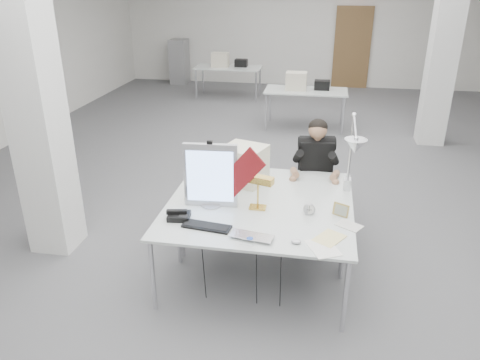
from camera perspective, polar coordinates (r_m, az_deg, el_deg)
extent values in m
cube|color=#535356|center=(6.79, 4.76, -0.94)|extent=(10.00, 14.00, 0.02)
cube|color=silver|center=(13.23, 8.27, 18.19)|extent=(10.00, 0.02, 3.20)
cube|color=white|center=(5.18, -23.64, 8.20)|extent=(0.45, 0.45, 3.20)
cube|color=white|center=(8.96, 23.51, 14.03)|extent=(0.45, 0.45, 3.20)
cube|color=brown|center=(13.23, 13.49, 15.40)|extent=(0.95, 0.08, 2.10)
cube|color=silver|center=(4.24, 1.63, -5.53)|extent=(1.80, 0.90, 0.02)
cube|color=silver|center=(5.03, 3.18, -0.60)|extent=(1.80, 0.90, 0.02)
cube|color=silver|center=(9.39, 8.05, 10.72)|extent=(1.60, 0.80, 0.02)
cube|color=silver|center=(11.78, -1.42, 13.55)|extent=(1.60, 0.80, 0.02)
cube|color=gray|center=(13.61, -7.40, 14.13)|extent=(0.45, 0.55, 1.20)
cube|color=#B3B2B7|center=(4.43, -3.60, 0.56)|extent=(0.51, 0.09, 0.63)
cube|color=maroon|center=(4.32, 0.20, 0.87)|extent=(0.48, 0.20, 0.55)
cube|color=black|center=(4.18, -4.09, -5.67)|extent=(0.45, 0.20, 0.02)
imported|color=silver|center=(3.96, 1.20, -7.32)|extent=(0.40, 0.29, 0.03)
ellipsoid|color=#B7B6BB|center=(3.96, 6.86, -7.47)|extent=(0.10, 0.07, 0.04)
cube|color=black|center=(4.34, -7.44, -4.39)|extent=(0.22, 0.20, 0.05)
cube|color=#9E8344|center=(4.66, -5.87, -1.80)|extent=(0.15, 0.04, 0.12)
cube|color=tan|center=(4.44, 12.19, -3.57)|extent=(0.15, 0.11, 0.12)
cylinder|color=#A4A3A8|center=(4.42, 8.44, -3.57)|extent=(0.11, 0.05, 0.11)
cube|color=white|center=(3.93, 10.09, -8.14)|extent=(0.32, 0.36, 0.01)
cube|color=#F8E694|center=(4.07, 10.82, -6.99)|extent=(0.31, 0.33, 0.01)
cube|color=silver|center=(4.31, 13.17, -5.43)|extent=(0.26, 0.24, 0.01)
cube|color=beige|center=(5.00, 0.51, 1.91)|extent=(0.52, 0.51, 0.40)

